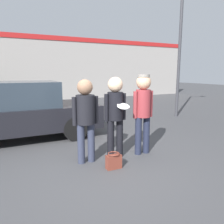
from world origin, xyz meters
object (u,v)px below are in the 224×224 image
object	(u,v)px
person_middle_with_frisbee	(115,110)
person_right	(143,106)
person_left	(86,113)
parked_car_near	(18,111)
handbag	(114,161)
street_lamp	(186,23)

from	to	relation	value
person_middle_with_frisbee	person_right	distance (m)	0.67
person_left	parked_car_near	distance (m)	2.67
person_middle_with_frisbee	handbag	size ratio (longest dim) A/B	5.62
street_lamp	handbag	xyz separation A→B (m)	(-4.95, -3.50, -3.68)
person_left	person_middle_with_frisbee	size ratio (longest dim) A/B	0.98
parked_car_near	street_lamp	size ratio (longest dim) A/B	0.70
street_lamp	handbag	distance (m)	7.09
street_lamp	handbag	size ratio (longest dim) A/B	19.95
person_right	handbag	distance (m)	1.42
person_right	street_lamp	size ratio (longest dim) A/B	0.29
handbag	parked_car_near	bearing A→B (deg)	117.92
person_left	parked_car_near	bearing A→B (deg)	116.06
person_left	street_lamp	world-z (taller)	street_lamp
person_left	person_right	xyz separation A→B (m)	(1.33, -0.08, 0.07)
person_middle_with_frisbee	handbag	xyz separation A→B (m)	(-0.29, -0.52, -0.91)
person_right	street_lamp	world-z (taller)	street_lamp
person_right	handbag	xyz separation A→B (m)	(-0.95, -0.45, -0.95)
person_right	parked_car_near	xyz separation A→B (m)	(-2.50, 2.46, -0.31)
parked_car_near	street_lamp	world-z (taller)	street_lamp
person_right	street_lamp	xyz separation A→B (m)	(4.00, 3.05, 2.72)
person_left	person_right	distance (m)	1.34
person_left	handbag	world-z (taller)	person_left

